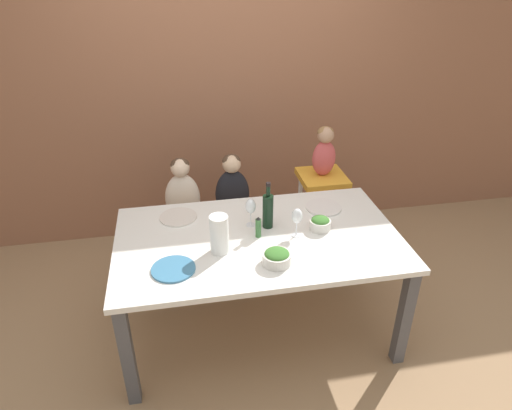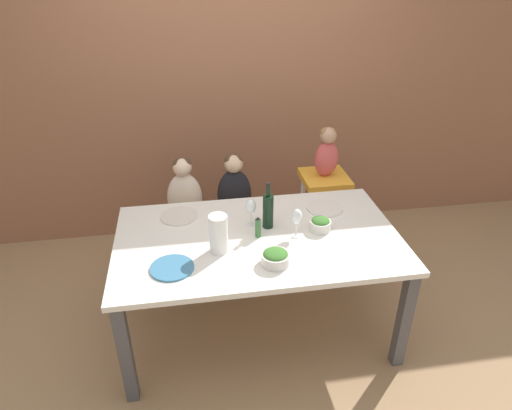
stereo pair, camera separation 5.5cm
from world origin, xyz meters
The scene contains 19 objects.
ground_plane centered at (0.00, 0.00, 0.00)m, with size 14.00×14.00×0.00m, color #9E7A56.
wall_back centered at (0.00, 1.40, 1.35)m, with size 10.00×0.06×2.70m.
dining_table centered at (0.00, 0.00, 0.66)m, with size 1.74×1.02×0.74m.
chair_far_left centered at (-0.43, 0.76, 0.38)m, with size 0.42×0.43×0.45m.
chair_far_center centered at (-0.06, 0.76, 0.38)m, with size 0.42×0.43×0.45m.
chair_right_highchair centered at (0.66, 0.76, 0.59)m, with size 0.35×0.37×0.75m.
person_child_left centered at (-0.43, 0.76, 0.70)m, with size 0.26×0.15×0.53m.
person_child_center centered at (-0.06, 0.76, 0.70)m, with size 0.26×0.15×0.53m.
person_baby_right centered at (0.66, 0.76, 0.96)m, with size 0.18×0.13×0.39m.
wine_bottle centered at (0.08, 0.10, 0.87)m, with size 0.07×0.07×0.31m.
paper_towel_roll centered at (-0.25, -0.12, 0.86)m, with size 0.11×0.11×0.24m.
wine_glass_near centered at (0.23, -0.03, 0.88)m, with size 0.07×0.07×0.19m.
wine_glass_far centered at (-0.02, 0.14, 0.88)m, with size 0.07×0.07×0.19m.
salad_bowl_large centered at (0.05, -0.29, 0.79)m, with size 0.16×0.16×0.09m.
salad_bowl_small centered at (0.40, 0.01, 0.79)m, with size 0.13×0.13×0.09m.
dinner_plate_front_left centered at (-0.52, -0.24, 0.75)m, with size 0.24×0.24×0.01m.
dinner_plate_back_left centered at (-0.48, 0.32, 0.75)m, with size 0.24×0.24×0.01m.
dinner_plate_back_right centered at (0.50, 0.26, 0.75)m, with size 0.24×0.24×0.01m.
condiment_bottle_hot_sauce centered at (0.00, 0.00, 0.81)m, with size 0.04×0.04×0.14m.
Camera 1 is at (-0.45, -2.31, 2.28)m, focal length 32.00 mm.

